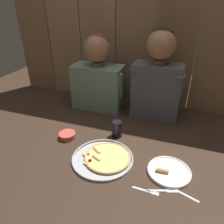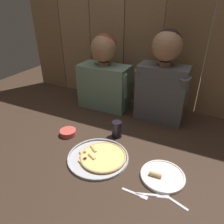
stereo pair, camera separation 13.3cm
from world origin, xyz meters
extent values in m
plane|color=#332319|center=(0.00, 0.00, 0.00)|extent=(3.20, 3.20, 0.00)
cylinder|color=#B2B2B7|center=(0.04, -0.14, 0.00)|extent=(0.35, 0.35, 0.01)
torus|color=#B2B2B7|center=(0.04, -0.14, 0.01)|extent=(0.35, 0.35, 0.01)
cylinder|color=#B23823|center=(0.06, -0.13, 0.01)|extent=(0.26, 0.26, 0.00)
cylinder|color=#F4D170|center=(0.06, -0.13, 0.01)|extent=(0.25, 0.25, 0.01)
torus|color=tan|center=(0.06, -0.13, 0.01)|extent=(0.27, 0.27, 0.01)
cube|color=#EABC56|center=(-0.04, -0.14, 0.01)|extent=(0.10, 0.10, 0.01)
cylinder|color=tan|center=(-0.01, -0.10, 0.02)|extent=(0.06, 0.05, 0.02)
cylinder|color=#A3281E|center=(-0.05, -0.15, 0.02)|extent=(0.02, 0.02, 0.00)
cube|color=#EABC56|center=(-0.01, -0.20, 0.01)|extent=(0.09, 0.09, 0.01)
cylinder|color=tan|center=(0.01, -0.17, 0.02)|extent=(0.06, 0.04, 0.02)
cylinder|color=#A3281E|center=(-0.02, -0.20, 0.02)|extent=(0.02, 0.02, 0.00)
cylinder|color=#A3281E|center=(-0.02, -0.19, 0.02)|extent=(0.02, 0.02, 0.00)
cylinder|color=white|center=(0.41, -0.13, 0.01)|extent=(0.23, 0.23, 0.01)
torus|color=white|center=(0.41, -0.13, 0.01)|extent=(0.23, 0.23, 0.01)
cylinder|color=tan|center=(0.38, -0.15, 0.02)|extent=(0.07, 0.03, 0.02)
cylinder|color=black|center=(0.04, 0.11, 0.00)|extent=(0.07, 0.07, 0.01)
cylinder|color=black|center=(0.04, 0.11, 0.06)|extent=(0.06, 0.06, 0.10)
cylinder|color=#CC4C42|center=(-0.26, -0.02, 0.02)|extent=(0.11, 0.11, 0.04)
cylinder|color=#B23823|center=(-0.26, -0.02, 0.03)|extent=(0.09, 0.09, 0.02)
cube|color=silver|center=(0.30, -0.29, 0.00)|extent=(0.10, 0.01, 0.01)
cube|color=silver|center=(0.36, -0.29, 0.00)|extent=(0.04, 0.02, 0.01)
cube|color=silver|center=(0.37, -0.27, 0.00)|extent=(0.09, 0.04, 0.01)
cube|color=silver|center=(0.44, -0.24, 0.00)|extent=(0.06, 0.04, 0.00)
cube|color=silver|center=(0.52, -0.26, 0.00)|extent=(0.09, 0.04, 0.01)
ellipsoid|color=silver|center=(0.45, -0.23, 0.00)|extent=(0.05, 0.04, 0.01)
cube|color=slate|center=(-0.23, 0.47, 0.18)|extent=(0.40, 0.21, 0.36)
cylinder|color=#9E7051|center=(-0.23, 0.47, 0.37)|extent=(0.08, 0.08, 0.03)
sphere|color=#9E7051|center=(-0.23, 0.47, 0.49)|extent=(0.20, 0.20, 0.20)
sphere|color=brown|center=(-0.23, 0.48, 0.50)|extent=(0.18, 0.18, 0.18)
cylinder|color=slate|center=(-0.41, 0.43, 0.23)|extent=(0.08, 0.13, 0.21)
cylinder|color=slate|center=(-0.05, 0.43, 0.23)|extent=(0.08, 0.12, 0.21)
cube|color=#4C4C51|center=(0.23, 0.47, 0.21)|extent=(0.35, 0.18, 0.41)
cylinder|color=#9E7051|center=(0.23, 0.47, 0.43)|extent=(0.08, 0.08, 0.03)
sphere|color=#9E7051|center=(0.23, 0.47, 0.54)|extent=(0.20, 0.20, 0.20)
sphere|color=black|center=(0.23, 0.48, 0.56)|extent=(0.18, 0.18, 0.18)
cylinder|color=#4C4C51|center=(0.08, 0.43, 0.27)|extent=(0.08, 0.12, 0.24)
cylinder|color=#4C4C51|center=(0.39, 0.43, 0.27)|extent=(0.08, 0.14, 0.24)
cube|color=brown|center=(-0.94, 0.69, 0.70)|extent=(0.31, 0.03, 1.39)
cube|color=#8A6B4D|center=(-0.63, 0.69, 0.70)|extent=(0.31, 0.03, 1.39)
cube|color=#8C6E4F|center=(-0.31, 0.69, 0.70)|extent=(0.31, 0.03, 1.39)
cube|color=#816344|center=(0.00, 0.69, 0.70)|extent=(0.31, 0.03, 1.39)
cube|color=brown|center=(0.31, 0.69, 0.70)|extent=(0.31, 0.03, 1.39)
camera|label=1|loc=(0.39, -1.00, 0.82)|focal=33.46mm
camera|label=2|loc=(0.51, -0.95, 0.82)|focal=33.46mm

